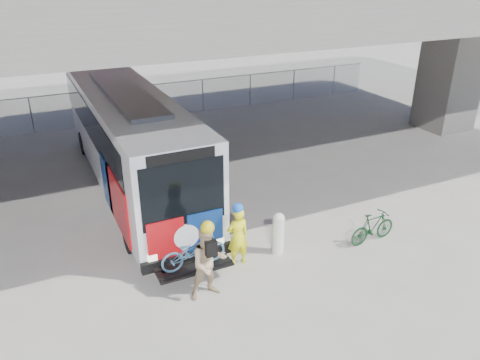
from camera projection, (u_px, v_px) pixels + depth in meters
ground at (223, 220)px, 15.40m from camera, size 160.00×160.00×0.00m
bus at (129, 133)px, 16.92m from camera, size 2.67×12.90×3.69m
overpass at (173, 0)px, 15.94m from camera, size 40.00×16.00×7.95m
chainlink_fence at (132, 94)px, 24.64m from camera, size 30.00×0.06×30.00m
bollard at (278, 232)px, 13.37m from camera, size 0.34×0.34×1.30m
cyclist_hivis at (238, 235)px, 12.77m from camera, size 0.63×0.42×1.90m
cyclist_tan at (209, 261)px, 11.49m from camera, size 0.95×0.75×2.14m
bike_parked at (373, 227)px, 13.98m from camera, size 1.66×0.56×0.99m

